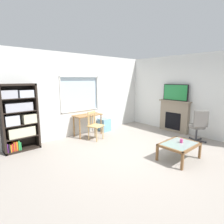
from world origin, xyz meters
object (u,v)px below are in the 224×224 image
at_px(bookshelf, 19,117).
at_px(tv, 175,92).
at_px(office_chair, 198,125).
at_px(coffee_table, 179,146).
at_px(fireplace, 174,116).
at_px(sippy_cup, 181,141).
at_px(desk_under_window, 88,118).
at_px(plastic_drawer_unit, 104,125).
at_px(wooden_chair, 95,125).

relative_size(bookshelf, tv, 1.93).
bearing_deg(office_chair, coffee_table, -171.43).
height_order(fireplace, tv, tv).
height_order(bookshelf, fireplace, bookshelf).
xyz_separation_m(coffee_table, sippy_cup, (0.08, -0.00, 0.10)).
xyz_separation_m(desk_under_window, plastic_drawer_unit, (0.77, 0.05, -0.38)).
distance_m(office_chair, sippy_cup, 1.50).
relative_size(wooden_chair, fireplace, 0.77).
height_order(desk_under_window, plastic_drawer_unit, desk_under_window).
distance_m(bookshelf, office_chair, 5.15).
relative_size(bookshelf, desk_under_window, 1.87).
xyz_separation_m(bookshelf, fireplace, (4.74, -1.83, -0.36)).
distance_m(desk_under_window, coffee_table, 3.12).
relative_size(bookshelf, coffee_table, 1.96).
bearing_deg(desk_under_window, wooden_chair, -98.48).
bearing_deg(sippy_cup, plastic_drawer_unit, 87.74).
bearing_deg(office_chair, wooden_chair, 133.64).
bearing_deg(office_chair, sippy_cup, -170.85).
xyz_separation_m(bookshelf, office_chair, (4.23, -2.93, -0.38)).
bearing_deg(fireplace, wooden_chair, 156.03).
height_order(fireplace, office_chair, fireplace).
relative_size(desk_under_window, tv, 1.03).
bearing_deg(office_chair, desk_under_window, 126.95).
bearing_deg(fireplace, sippy_cup, -146.08).
height_order(desk_under_window, coffee_table, desk_under_window).
relative_size(plastic_drawer_unit, coffee_table, 0.49).
bearing_deg(coffee_table, tv, 33.02).
distance_m(desk_under_window, plastic_drawer_unit, 0.86).
distance_m(wooden_chair, tv, 3.11).
distance_m(wooden_chair, office_chair, 3.19).
distance_m(tv, sippy_cup, 2.58).
bearing_deg(tv, sippy_cup, -145.84).
height_order(plastic_drawer_unit, office_chair, office_chair).
bearing_deg(fireplace, coffee_table, -147.21).
height_order(bookshelf, coffee_table, bookshelf).
bearing_deg(plastic_drawer_unit, sippy_cup, -92.26).
bearing_deg(desk_under_window, coffee_table, -79.55).
xyz_separation_m(wooden_chair, coffee_table, (0.64, -2.54, -0.12)).
relative_size(wooden_chair, coffee_table, 0.98).
distance_m(plastic_drawer_unit, office_chair, 3.19).
height_order(bookshelf, desk_under_window, bookshelf).
relative_size(fireplace, coffee_table, 1.28).
distance_m(plastic_drawer_unit, coffee_table, 3.11).
relative_size(bookshelf, wooden_chair, 2.00).
bearing_deg(office_chair, fireplace, 64.98).
distance_m(bookshelf, tv, 5.09).
xyz_separation_m(office_chair, sippy_cup, (-1.48, -0.24, -0.11)).
xyz_separation_m(desk_under_window, coffee_table, (0.56, -3.06, -0.26)).
xyz_separation_m(wooden_chair, sippy_cup, (0.72, -2.54, -0.02)).
distance_m(wooden_chair, sippy_cup, 2.64).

